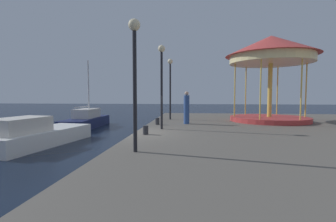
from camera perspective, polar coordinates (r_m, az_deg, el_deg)
The scene contains 11 objects.
ground_plane at distance 11.48m, azimuth -7.93°, elevation -9.01°, with size 120.00×120.00×0.00m, color black.
quay_dock at distance 12.20m, azimuth 30.79°, elevation -6.83°, with size 15.61×25.11×0.80m, color #5B564F.
motorboat_white at distance 13.71m, azimuth -28.87°, elevation -4.98°, with size 3.08×5.98×1.50m.
sailboat_navy at distance 20.09m, azimuth -18.84°, elevation -2.10°, with size 2.04×5.89×5.33m.
carousel at distance 17.53m, azimuth 23.22°, elevation 11.61°, with size 5.86×5.86×5.64m.
lamp_post_near_edge at distance 7.38m, azimuth -7.94°, elevation 11.73°, with size 0.36×0.36×3.99m.
lamp_post_mid_promenade at distance 12.29m, azimuth -1.54°, elevation 9.28°, with size 0.36×0.36×4.25m.
lamp_post_far_end at distance 17.27m, azimuth 0.53°, elevation 7.80°, with size 0.36×0.36×4.32m.
bollard_center at distance 14.19m, azimuth -2.54°, elevation -2.45°, with size 0.24×0.24×0.40m, color #2D2D33.
bollard_north at distance 10.66m, azimuth -5.34°, elevation -4.51°, with size 0.24×0.24×0.40m, color #2D2D33.
person_mid_promenade at distance 14.56m, azimuth 4.43°, elevation 0.58°, with size 0.34×0.34×1.97m.
Camera 1 is at (2.68, -10.87, 2.52)m, focal length 25.66 mm.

